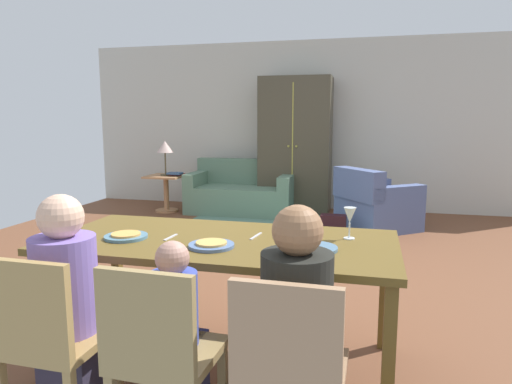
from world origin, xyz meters
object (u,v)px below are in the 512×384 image
Objects in this scene: person_child at (178,344)px; dining_chair_woman at (290,367)px; couch at (243,193)px; plate_near_child at (211,245)px; dining_chair_man at (48,335)px; handbag at (333,225)px; wine_glass at (350,217)px; person_man at (72,315)px; plate_near_man at (126,237)px; plate_near_woman at (314,248)px; side_table at (166,188)px; book_upper at (175,173)px; armoire at (295,145)px; book_lower at (177,174)px; dining_chair_child at (160,350)px; table_lamp at (165,148)px; person_woman at (297,341)px; armchair at (375,205)px; dining_table at (222,250)px.

dining_chair_woman is (0.55, -0.17, 0.06)m from person_child.
plate_near_child is at bearing -76.34° from couch.
dining_chair_woman is at bearing -0.00° from dining_chair_man.
person_child is 2.89× the size of handbag.
plate_near_child is 1.34× the size of wine_glass.
person_man is at bearing 89.34° from dining_chair_man.
plate_near_man is 0.15× the size of couch.
person_child is (0.00, -0.48, -0.34)m from plate_near_child.
person_man is at bearing -153.34° from plate_near_woman.
side_table is at bearing 109.33° from dining_chair_man.
book_upper is at bearing -16.34° from side_table.
armoire reaches higher than book_lower.
plate_near_man reaches higher than handbag.
person_man is at bearing -83.57° from couch.
plate_near_child is 0.78× the size of handbag.
plate_near_man is at bearing -166.70° from wine_glass.
dining_chair_man is 3.95× the size of book_lower.
plate_near_man is 0.59m from person_man.
dining_chair_child reaches higher than book_lower.
plate_near_woman is at bearing -56.27° from table_lamp.
dining_chair_child reaches higher than book_upper.
book_upper is 2.70m from handbag.
wine_glass is 0.17× the size of person_woman.
armchair is 5.47× the size of book_lower.
side_table is 2.64× the size of book_lower.
table_lamp is (-2.86, 4.83, 0.50)m from person_woman.
dining_table reaches higher than book_lower.
dining_chair_child is 1.61× the size of table_lamp.
book_upper is (-1.58, 4.25, -0.15)m from plate_near_man.
dining_chair_woman reaches higher than side_table.
armoire is at bearing 87.43° from plate_near_man.
plate_near_woman is 0.27× the size of person_child.
couch is at bearing 142.65° from handbag.
wine_glass reaches higher than book_lower.
plate_near_woman is at bearing -69.77° from couch.
table_lamp reaches higher than plate_near_child.
person_man is 5.04× the size of book_upper.
dining_chair_man is at bearing -146.56° from plate_near_woman.
dining_table is 0.87m from person_woman.
plate_near_man is 1.00× the size of plate_near_woman.
person_woman is at bearing -60.74° from book_upper.
wine_glass is at bearing -52.88° from table_lamp.
plate_near_child and plate_near_woman have the same top height.
side_table is 2.86m from handbag.
dining_chair_child is at bearing 0.00° from dining_chair_man.
book_lower is (-2.85, 4.04, -0.30)m from wine_glass.
table_lamp is at bearing -165.76° from book_lower.
dining_table is 4.74m from armoire.
couch is (-0.57, 5.09, -0.21)m from person_man.
armoire is at bearing 99.34° from person_woman.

